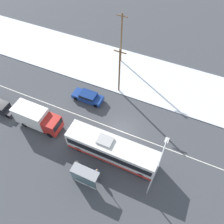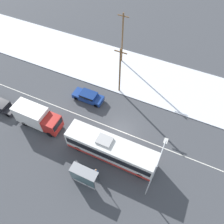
# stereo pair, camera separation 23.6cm
# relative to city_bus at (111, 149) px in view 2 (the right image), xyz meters

# --- Properties ---
(ground_plane) EXTENTS (120.00, 120.00, 0.00)m
(ground_plane) POSITION_rel_city_bus_xyz_m (-0.29, 3.74, -1.60)
(ground_plane) COLOR #424449
(snow_lot) EXTENTS (80.00, 10.19, 0.12)m
(snow_lot) POSITION_rel_city_bus_xyz_m (-0.29, 14.99, -1.54)
(snow_lot) COLOR silver
(snow_lot) RESTS_ON ground_plane
(lane_marking_center) EXTENTS (60.00, 0.12, 0.00)m
(lane_marking_center) POSITION_rel_city_bus_xyz_m (-0.29, 3.74, -1.60)
(lane_marking_center) COLOR silver
(lane_marking_center) RESTS_ON ground_plane
(city_bus) EXTENTS (11.26, 2.57, 3.28)m
(city_bus) POSITION_rel_city_bus_xyz_m (0.00, 0.00, 0.00)
(city_bus) COLOR white
(city_bus) RESTS_ON ground_plane
(box_truck) EXTENTS (6.39, 2.30, 3.16)m
(box_truck) POSITION_rel_city_bus_xyz_m (-10.96, 0.13, 0.13)
(box_truck) COLOR silver
(box_truck) RESTS_ON ground_plane
(sedan_car) EXTENTS (4.61, 1.80, 1.41)m
(sedan_car) POSITION_rel_city_bus_xyz_m (-6.94, 6.87, -0.83)
(sedan_car) COLOR navy
(sedan_car) RESTS_ON ground_plane
(parked_car_near_truck) EXTENTS (4.73, 1.80, 1.38)m
(parked_car_near_truck) POSITION_rel_city_bus_xyz_m (-17.52, 0.09, -0.84)
(parked_car_near_truck) COLOR black
(parked_car_near_truck) RESTS_ON ground_plane
(pedestrian_at_stop) EXTENTS (0.63, 0.28, 1.75)m
(pedestrian_at_stop) POSITION_rel_city_bus_xyz_m (-0.44, -3.13, -0.53)
(pedestrian_at_stop) COLOR #23232D
(pedestrian_at_stop) RESTS_ON ground_plane
(bus_shelter) EXTENTS (3.16, 1.20, 2.40)m
(bus_shelter) POSITION_rel_city_bus_xyz_m (-1.41, -4.34, 0.08)
(bus_shelter) COLOR gray
(bus_shelter) RESTS_ON ground_plane
(streetlamp) EXTENTS (0.36, 3.17, 7.90)m
(streetlamp) POSITION_rel_city_bus_xyz_m (5.56, -2.10, 3.42)
(streetlamp) COLOR #9EA3A8
(streetlamp) RESTS_ON ground_plane
(utility_pole_roadside) EXTENTS (1.80, 0.24, 7.92)m
(utility_pole_roadside) POSITION_rel_city_bus_xyz_m (-3.47, 10.47, 2.54)
(utility_pole_roadside) COLOR brown
(utility_pole_roadside) RESTS_ON ground_plane
(utility_pole_snowlot) EXTENTS (1.80, 0.24, 8.82)m
(utility_pole_snowlot) POSITION_rel_city_bus_xyz_m (-5.95, 17.10, 3.00)
(utility_pole_snowlot) COLOR brown
(utility_pole_snowlot) RESTS_ON ground_plane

